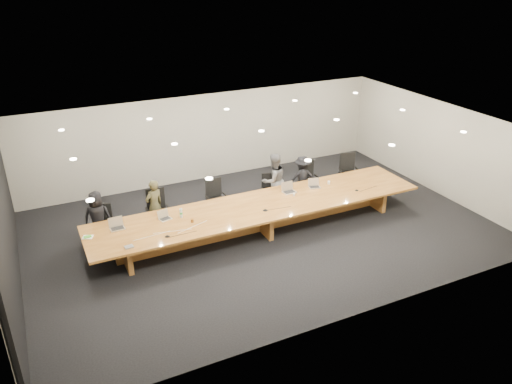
# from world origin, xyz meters

# --- Properties ---
(ground) EXTENTS (12.00, 12.00, 0.00)m
(ground) POSITION_xyz_m (0.00, 0.00, 0.00)
(ground) COLOR black
(ground) RESTS_ON ground
(back_wall) EXTENTS (12.00, 0.02, 2.80)m
(back_wall) POSITION_xyz_m (0.00, 4.00, 1.40)
(back_wall) COLOR silver
(back_wall) RESTS_ON ground
(left_wall_panel) EXTENTS (0.08, 7.84, 2.74)m
(left_wall_panel) POSITION_xyz_m (-5.94, 0.00, 1.37)
(left_wall_panel) COLOR black
(left_wall_panel) RESTS_ON ground
(conference_table) EXTENTS (9.00, 1.80, 0.75)m
(conference_table) POSITION_xyz_m (0.00, 0.00, 0.52)
(conference_table) COLOR brown
(conference_table) RESTS_ON ground
(chair_far_left) EXTENTS (0.65, 0.65, 1.00)m
(chair_far_left) POSITION_xyz_m (-3.85, 1.23, 0.50)
(chair_far_left) COLOR black
(chair_far_left) RESTS_ON ground
(chair_left) EXTENTS (0.63, 0.63, 1.17)m
(chair_left) POSITION_xyz_m (-2.44, 1.17, 0.58)
(chair_left) COLOR black
(chair_left) RESTS_ON ground
(chair_mid_left) EXTENTS (0.57, 0.57, 1.10)m
(chair_mid_left) POSITION_xyz_m (-0.75, 1.27, 0.55)
(chair_mid_left) COLOR black
(chair_mid_left) RESTS_ON ground
(chair_mid_right) EXTENTS (0.62, 0.62, 1.01)m
(chair_mid_right) POSITION_xyz_m (0.87, 1.15, 0.50)
(chair_mid_right) COLOR black
(chair_mid_right) RESTS_ON ground
(chair_right) EXTENTS (0.62, 0.62, 1.16)m
(chair_right) POSITION_xyz_m (2.20, 1.19, 0.58)
(chair_right) COLOR black
(chair_right) RESTS_ON ground
(chair_far_right) EXTENTS (0.72, 0.72, 1.17)m
(chair_far_right) POSITION_xyz_m (3.66, 1.20, 0.58)
(chair_far_right) COLOR black
(chair_far_right) RESTS_ON ground
(person_a) EXTENTS (0.79, 0.64, 1.40)m
(person_a) POSITION_xyz_m (-3.96, 1.23, 0.70)
(person_a) COLOR black
(person_a) RESTS_ON ground
(person_b) EXTENTS (0.61, 0.51, 1.43)m
(person_b) POSITION_xyz_m (-2.50, 1.25, 0.72)
(person_b) COLOR #39361F
(person_b) RESTS_ON ground
(person_c) EXTENTS (0.87, 0.73, 1.61)m
(person_c) POSITION_xyz_m (0.99, 1.18, 0.81)
(person_c) COLOR #535355
(person_c) RESTS_ON ground
(person_d) EXTENTS (0.97, 0.71, 1.35)m
(person_d) POSITION_xyz_m (1.98, 1.24, 0.68)
(person_d) COLOR black
(person_d) RESTS_ON ground
(laptop_a) EXTENTS (0.35, 0.26, 0.27)m
(laptop_a) POSITION_xyz_m (-3.65, 0.33, 0.88)
(laptop_a) COLOR #BEAC91
(laptop_a) RESTS_ON conference_table
(laptop_b) EXTENTS (0.34, 0.28, 0.23)m
(laptop_b) POSITION_xyz_m (-2.48, 0.31, 0.87)
(laptop_b) COLOR #C2B394
(laptop_b) RESTS_ON conference_table
(laptop_d) EXTENTS (0.37, 0.27, 0.28)m
(laptop_d) POSITION_xyz_m (1.05, 0.36, 0.89)
(laptop_d) COLOR #B8A58D
(laptop_d) RESTS_ON conference_table
(laptop_e) EXTENTS (0.36, 0.30, 0.25)m
(laptop_e) POSITION_xyz_m (1.85, 0.35, 0.87)
(laptop_e) COLOR #C4AF96
(laptop_e) RESTS_ON conference_table
(water_bottle) EXTENTS (0.08, 0.08, 0.23)m
(water_bottle) POSITION_xyz_m (-2.09, 0.25, 0.86)
(water_bottle) COLOR #B1C1BC
(water_bottle) RESTS_ON conference_table
(amber_mug) EXTENTS (0.08, 0.08, 0.09)m
(amber_mug) POSITION_xyz_m (-1.93, -0.12, 0.79)
(amber_mug) COLOR brown
(amber_mug) RESTS_ON conference_table
(paper_cup_near) EXTENTS (0.08, 0.08, 0.08)m
(paper_cup_near) POSITION_xyz_m (1.05, 0.11, 0.79)
(paper_cup_near) COLOR silver
(paper_cup_near) RESTS_ON conference_table
(paper_cup_far) EXTENTS (0.08, 0.08, 0.09)m
(paper_cup_far) POSITION_xyz_m (2.35, 0.38, 0.79)
(paper_cup_far) COLOR white
(paper_cup_far) RESTS_ON conference_table
(notepad) EXTENTS (0.28, 0.26, 0.01)m
(notepad) POSITION_xyz_m (-4.35, 0.23, 0.76)
(notepad) COLOR white
(notepad) RESTS_ON conference_table
(lime_gadget) EXTENTS (0.17, 0.10, 0.03)m
(lime_gadget) POSITION_xyz_m (-4.35, 0.21, 0.78)
(lime_gadget) COLOR green
(lime_gadget) RESTS_ON notepad
(av_box) EXTENTS (0.20, 0.16, 0.03)m
(av_box) POSITION_xyz_m (-3.59, -0.63, 0.76)
(av_box) COLOR #B8B8BE
(av_box) RESTS_ON conference_table
(mic_left) EXTENTS (0.14, 0.14, 0.03)m
(mic_left) POSITION_xyz_m (-2.68, -0.54, 0.77)
(mic_left) COLOR black
(mic_left) RESTS_ON conference_table
(mic_center) EXTENTS (0.13, 0.13, 0.03)m
(mic_center) POSITION_xyz_m (-0.04, -0.33, 0.77)
(mic_center) COLOR black
(mic_center) RESTS_ON conference_table
(mic_right) EXTENTS (0.14, 0.14, 0.03)m
(mic_right) POSITION_xyz_m (2.80, -0.34, 0.76)
(mic_right) COLOR black
(mic_right) RESTS_ON conference_table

